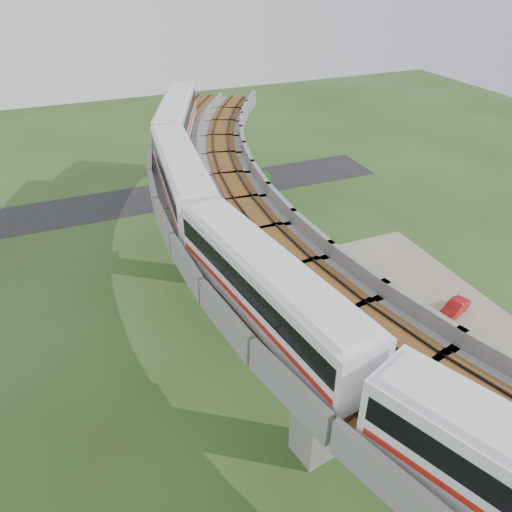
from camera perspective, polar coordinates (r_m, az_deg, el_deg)
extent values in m
plane|color=#2E451B|center=(39.75, -1.96, -10.62)|extent=(160.00, 160.00, 0.00)
cube|color=gray|center=(44.12, 16.42, -7.12)|extent=(18.00, 26.00, 0.04)
cube|color=#232326|center=(64.30, -11.52, 6.57)|extent=(60.00, 8.00, 0.03)
cube|color=#99968E|center=(66.34, -4.42, 11.85)|extent=(2.86, 2.93, 8.40)
cube|color=#99968E|center=(64.85, -4.60, 15.84)|extent=(7.21, 5.74, 1.20)
cube|color=#99968E|center=(45.54, -5.62, 1.91)|extent=(2.35, 2.51, 8.40)
cube|color=#99968E|center=(43.36, -5.95, 7.41)|extent=(7.31, 3.58, 1.20)
cube|color=#99968E|center=(30.42, 6.84, -16.56)|extent=(2.35, 2.51, 8.40)
cube|color=#99968E|center=(27.03, 7.49, -9.79)|extent=(7.31, 3.58, 1.20)
cube|color=gray|center=(58.92, -5.77, 15.14)|extent=(16.42, 20.91, 0.80)
cube|color=gray|center=(59.52, -10.07, 15.90)|extent=(8.66, 17.08, 1.00)
cube|color=gray|center=(58.13, -1.46, 15.97)|extent=(8.66, 17.08, 1.00)
cube|color=brown|center=(59.19, -7.97, 15.54)|extent=(10.68, 18.08, 0.12)
cube|color=black|center=(59.15, -7.98, 15.65)|extent=(9.69, 17.59, 0.12)
cube|color=brown|center=(58.47, -3.58, 15.57)|extent=(10.68, 18.08, 0.12)
cube|color=black|center=(58.44, -3.59, 15.69)|extent=(9.69, 17.59, 0.12)
cube|color=gray|center=(41.76, -5.78, 7.94)|extent=(11.77, 20.03, 0.80)
cube|color=gray|center=(41.12, -11.84, 8.38)|extent=(3.22, 18.71, 1.00)
cube|color=gray|center=(42.13, 0.02, 9.66)|extent=(3.22, 18.71, 1.00)
cube|color=brown|center=(41.38, -8.85, 8.18)|extent=(5.44, 19.05, 0.12)
cube|color=black|center=(41.33, -8.87, 8.33)|extent=(4.35, 18.88, 0.12)
cube|color=brown|center=(41.89, -2.81, 8.83)|extent=(5.44, 19.05, 0.12)
cube|color=black|center=(41.85, -2.81, 8.98)|extent=(4.35, 18.88, 0.12)
cube|color=gray|center=(27.15, 5.92, -6.68)|extent=(11.77, 20.03, 0.80)
cube|color=gray|center=(24.74, -2.10, -8.30)|extent=(3.22, 18.71, 1.00)
cube|color=gray|center=(28.99, 12.90, -2.41)|extent=(3.22, 18.71, 1.00)
cube|color=brown|center=(25.85, 2.01, -7.49)|extent=(5.44, 19.05, 0.12)
cube|color=black|center=(25.78, 2.02, -7.29)|extent=(4.35, 18.88, 0.12)
cube|color=brown|center=(28.02, 9.61, -4.44)|extent=(5.44, 19.05, 0.12)
cube|color=black|center=(27.95, 9.64, -4.24)|extent=(4.35, 18.88, 0.12)
cube|color=white|center=(25.23, 1.25, -3.52)|extent=(4.79, 15.23, 3.20)
cube|color=white|center=(24.28, 1.30, -0.25)|extent=(4.15, 14.41, 0.22)
cube|color=black|center=(24.97, 1.26, -2.68)|extent=(4.77, 14.65, 1.15)
cube|color=red|center=(25.67, 1.23, -4.88)|extent=(4.77, 14.65, 0.30)
cube|color=black|center=(26.10, 1.21, -6.13)|extent=(3.68, 12.89, 0.28)
cube|color=white|center=(38.19, -8.55, 9.05)|extent=(4.32, 15.20, 3.20)
cube|color=white|center=(37.58, -8.76, 11.44)|extent=(3.70, 14.40, 0.22)
cube|color=black|center=(38.02, -8.60, 9.67)|extent=(4.31, 14.61, 1.15)
cube|color=red|center=(38.49, -8.46, 8.02)|extent=(4.31, 14.61, 0.30)
cube|color=black|center=(38.78, -8.38, 7.06)|extent=(3.28, 12.88, 0.28)
cube|color=white|center=(52.90, -9.05, 15.50)|extent=(7.81, 14.99, 3.20)
cube|color=white|center=(52.46, -9.22, 17.28)|extent=(7.04, 14.10, 0.22)
cube|color=black|center=(52.78, -9.10, 15.97)|extent=(7.65, 14.45, 1.15)
cube|color=red|center=(53.12, -8.98, 14.72)|extent=(7.65, 14.45, 0.30)
cube|color=black|center=(53.33, -8.92, 14.00)|extent=(6.27, 12.60, 0.28)
cylinder|color=#2D382D|center=(58.05, 2.63, 5.15)|extent=(0.08, 0.08, 1.50)
cube|color=#2D382D|center=(55.86, 2.80, 4.01)|extent=(1.69, 4.77, 1.40)
cylinder|color=#2D382D|center=(53.71, 3.12, 2.78)|extent=(0.08, 0.08, 1.50)
cube|color=#2D382D|center=(51.60, 3.59, 1.45)|extent=(1.23, 4.91, 1.40)
cylinder|color=#2D382D|center=(49.55, 4.23, 0.02)|extent=(0.08, 0.08, 1.50)
cube|color=#2D382D|center=(47.57, 5.07, -1.51)|extent=(0.75, 4.99, 1.40)
cylinder|color=#2D382D|center=(45.68, 6.12, -3.16)|extent=(0.08, 0.08, 1.50)
cube|color=#2D382D|center=(43.88, 7.41, -4.91)|extent=(0.27, 5.04, 1.40)
cylinder|color=#2D382D|center=(42.20, 8.96, -6.77)|extent=(0.08, 0.08, 1.50)
cube|color=#2D382D|center=(40.66, 10.78, -8.73)|extent=(0.27, 5.04, 1.40)
cylinder|color=#2D382D|center=(39.27, 12.91, -10.78)|extent=(0.08, 0.08, 1.50)
cube|color=#2D382D|center=(38.05, 15.36, -12.88)|extent=(0.75, 4.99, 1.40)
cylinder|color=#2D382D|center=(37.03, 18.14, -15.01)|extent=(0.08, 0.08, 1.50)
cube|color=#2D382D|center=(36.23, 21.25, -17.12)|extent=(1.23, 4.91, 1.40)
cylinder|color=#2D382D|center=(35.65, 24.66, -19.16)|extent=(0.08, 0.08, 1.50)
cylinder|color=#382314|center=(62.02, 0.34, 7.12)|extent=(0.18, 0.18, 1.69)
ellipsoid|color=#123914|center=(61.29, 0.35, 8.65)|extent=(3.18, 3.18, 2.70)
cylinder|color=#382314|center=(56.20, -0.03, 4.06)|extent=(0.18, 0.18, 1.19)
ellipsoid|color=#123914|center=(55.61, -0.03, 5.22)|extent=(2.30, 2.30, 1.95)
cylinder|color=#382314|center=(51.38, 1.83, 1.17)|extent=(0.18, 0.18, 1.21)
ellipsoid|color=#123914|center=(50.68, 1.86, 2.54)|extent=(2.69, 2.69, 2.29)
cylinder|color=#382314|center=(46.28, 3.57, -2.46)|extent=(0.18, 0.18, 1.55)
ellipsoid|color=#123914|center=(45.33, 3.64, -0.67)|extent=(3.15, 3.15, 2.67)
cylinder|color=#382314|center=(41.67, 5.33, -6.82)|extent=(0.18, 0.18, 1.76)
ellipsoid|color=#123914|center=(40.59, 5.45, -4.88)|extent=(2.96, 2.96, 2.52)
cylinder|color=#382314|center=(39.05, 10.74, -10.88)|extent=(0.18, 0.18, 1.38)
ellipsoid|color=#123914|center=(38.05, 10.96, -9.21)|extent=(2.74, 2.74, 2.33)
cylinder|color=#382314|center=(36.32, 13.31, -15.00)|extent=(0.18, 0.18, 1.66)
ellipsoid|color=#123914|center=(35.22, 13.62, -13.26)|extent=(2.42, 2.42, 2.05)
cylinder|color=#382314|center=(33.83, 23.68, -22.42)|extent=(0.18, 0.18, 1.54)
ellipsoid|color=#123914|center=(32.77, 24.24, -20.96)|extent=(2.08, 2.08, 1.77)
imported|color=silver|center=(40.85, 13.25, -8.95)|extent=(2.92, 4.21, 1.33)
imported|color=#AF1010|center=(45.99, 21.74, -5.54)|extent=(3.70, 2.42, 1.15)
imported|color=black|center=(46.32, 13.75, -3.68)|extent=(4.08, 2.26, 1.12)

